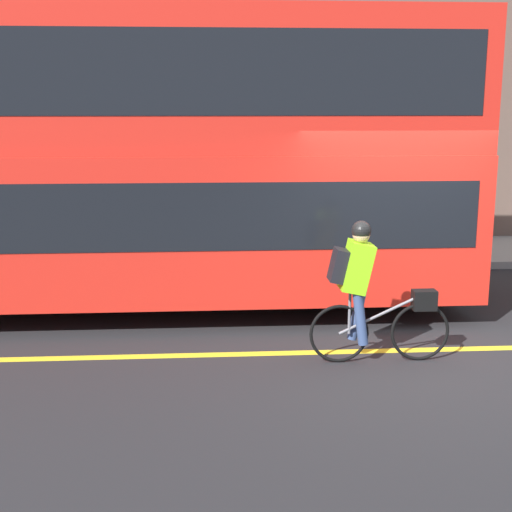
# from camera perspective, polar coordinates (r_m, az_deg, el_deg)

# --- Properties ---
(ground_plane) EXTENTS (80.00, 80.00, 0.00)m
(ground_plane) POSITION_cam_1_polar(r_m,az_deg,el_deg) (8.49, 12.58, -7.59)
(ground_plane) COLOR #232326
(road_center_line) EXTENTS (50.00, 0.14, 0.01)m
(road_center_line) POSITION_cam_1_polar(r_m,az_deg,el_deg) (8.57, 12.40, -7.36)
(road_center_line) COLOR yellow
(road_center_line) RESTS_ON ground_plane
(sidewalk_curb) EXTENTS (60.00, 2.40, 0.13)m
(sidewalk_curb) POSITION_cam_1_polar(r_m,az_deg,el_deg) (13.42, 6.31, 0.20)
(sidewalk_curb) COLOR gray
(sidewalk_curb) RESTS_ON ground_plane
(building_facade) EXTENTS (60.00, 0.30, 9.26)m
(building_facade) POSITION_cam_1_polar(r_m,az_deg,el_deg) (14.58, 5.76, 19.19)
(building_facade) COLOR brown
(building_facade) RESTS_ON ground_plane
(bus) EXTENTS (10.75, 2.49, 3.97)m
(bus) POSITION_cam_1_polar(r_m,az_deg,el_deg) (9.91, -14.78, 8.15)
(bus) COLOR black
(bus) RESTS_ON ground_plane
(cyclist_on_bike) EXTENTS (1.57, 0.32, 1.59)m
(cyclist_on_bike) POSITION_cam_1_polar(r_m,az_deg,el_deg) (7.86, 8.81, -2.45)
(cyclist_on_bike) COLOR black
(cyclist_on_bike) RESTS_ON ground_plane
(trash_bin) EXTENTS (0.57, 0.57, 0.94)m
(trash_bin) POSITION_cam_1_polar(r_m,az_deg,el_deg) (13.03, -8.44, 2.19)
(trash_bin) COLOR #194C23
(trash_bin) RESTS_ON sidewalk_curb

